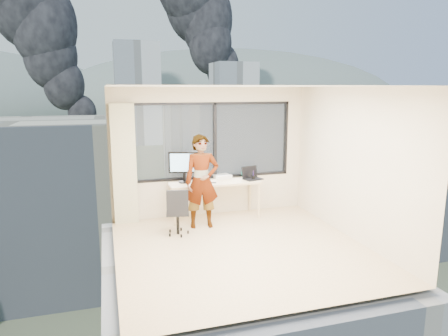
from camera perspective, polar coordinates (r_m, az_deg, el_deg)
name	(u,v)px	position (r m, az deg, el deg)	size (l,w,h in m)	color
floor	(241,248)	(6.70, 2.49, -11.31)	(4.00, 4.00, 0.01)	beige
ceiling	(243,86)	(6.19, 2.69, 11.51)	(4.00, 4.00, 0.01)	white
wall_front	(301,205)	(4.53, 10.92, -5.21)	(4.00, 0.01, 2.60)	beige
wall_left	(110,178)	(5.98, -15.83, -1.44)	(0.01, 4.00, 2.60)	beige
wall_right	(352,164)	(7.22, 17.76, 0.57)	(0.01, 4.00, 2.60)	beige
window_wall	(212,141)	(8.19, -1.66, 3.90)	(3.30, 0.16, 1.55)	black
curtain	(124,164)	(7.86, -13.98, 0.50)	(0.45, 0.14, 2.30)	beige
desk	(215,200)	(8.08, -1.34, -4.52)	(1.80, 0.60, 0.75)	beige
chair	(178,211)	(7.21, -6.61, -6.03)	(0.45, 0.45, 0.87)	black
person	(202,181)	(7.46, -3.17, -1.92)	(0.64, 0.42, 1.75)	#2D2D33
monitor	(184,167)	(7.90, -5.63, 0.16)	(0.62, 0.13, 0.62)	black
game_console	(222,176)	(8.26, -0.24, -1.21)	(0.32, 0.27, 0.08)	white
laptop	(253,174)	(8.16, 4.15, -0.82)	(0.37, 0.39, 0.24)	black
cellphone	(213,183)	(7.88, -1.53, -2.07)	(0.11, 0.05, 0.01)	black
pen_cup	(254,178)	(8.16, 4.21, -1.37)	(0.07, 0.07, 0.09)	black
handbag	(247,173)	(8.37, 3.24, -0.68)	(0.25, 0.12, 0.19)	#0C4D4B
exterior_ground	(113,144)	(126.95, -15.53, 3.30)	(400.00, 400.00, 0.04)	#515B3D
near_bldg_a	(23,205)	(37.75, -26.68, -4.69)	(16.00, 12.00, 14.00)	beige
near_bldg_b	(232,163)	(46.83, 1.17, 0.67)	(14.00, 13.00, 16.00)	silver
near_bldg_c	(420,198)	(48.02, 26.07, -3.90)	(12.00, 10.00, 10.00)	beige
far_tower_b	(137,94)	(126.26, -12.20, 10.25)	(13.00, 13.00, 30.00)	silver
far_tower_c	(233,98)	(153.29, 1.33, 9.87)	(15.00, 15.00, 26.00)	silver
hill_b	(230,109)	(341.85, 0.83, 8.43)	(300.00, 220.00, 96.00)	slate
tree_b	(209,275)	(27.40, -2.19, -14.93)	(7.60, 7.60, 9.00)	#174717
tree_c	(301,179)	(53.04, 10.84, -1.59)	(8.40, 8.40, 10.00)	#174717
smoke_plume_b	(234,32)	(186.47, 1.47, 18.74)	(30.00, 18.00, 70.00)	black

